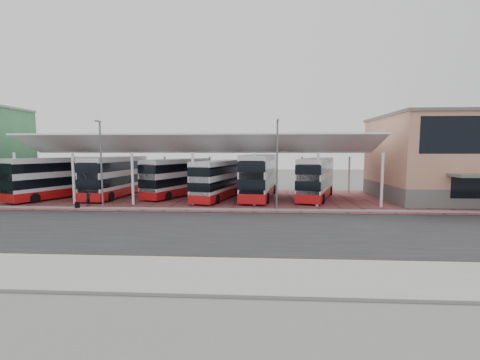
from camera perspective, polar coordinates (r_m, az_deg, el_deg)
The scene contains 19 objects.
ground at distance 22.88m, azimuth 2.36°, elevation -8.37°, with size 140.00×140.00×0.00m, color #50524C.
road at distance 21.91m, azimuth 2.32°, elevation -8.96°, with size 120.00×14.00×0.02m, color black.
forecourt at distance 35.68m, azimuth 5.89°, elevation -3.40°, with size 72.00×16.00×0.06m, color brown.
sidewalk at distance 14.27m, azimuth 1.80°, elevation -16.65°, with size 120.00×4.00×0.14m, color slate.
north_kerb at distance 28.93m, azimuth 2.55°, elevation -5.34°, with size 120.00×0.80×0.14m, color slate.
yellow_line_near at distance 16.16m, azimuth 1.98°, elevation -14.15°, with size 120.00×0.12×0.01m, color yellow.
yellow_line_far at distance 16.44m, azimuth 2.01°, elevation -13.80°, with size 120.00×0.12×0.01m, color yellow.
canopy at distance 36.72m, azimuth -6.73°, elevation 5.86°, with size 37.00×11.63×7.07m.
terminal at distance 42.69m, azimuth 35.38°, elevation 3.31°, with size 18.40×14.40×9.25m.
lamp_west at distance 31.91m, azimuth -23.47°, elevation 2.98°, with size 0.16×0.90×8.07m.
lamp_east at distance 28.57m, azimuth 6.60°, elevation 3.16°, with size 0.16×0.90×8.07m.
bus_0 at distance 41.60m, azimuth -29.57°, elevation 0.33°, with size 6.58×11.12×4.53m.
bus_1 at distance 39.88m, azimuth -21.10°, elevation 0.54°, with size 3.50×11.34×4.60m.
bus_2 at distance 38.47m, azimuth -11.03°, elevation 0.44°, with size 6.23×10.69×4.35m.
bus_3 at distance 35.46m, azimuth -3.90°, elevation 0.01°, with size 4.83×10.48×4.21m.
bus_4 at distance 36.17m, azimuth 3.49°, elevation 0.63°, with size 4.32×12.04×4.85m.
bus_5 at distance 36.70m, azimuth 13.41°, elevation 0.26°, with size 5.85×11.07×4.47m.
pedestrian at distance 34.01m, azimuth -25.40°, elevation -2.91°, with size 0.58×0.38×1.59m, color black.
suitcase at distance 33.12m, azimuth -26.95°, elevation -4.03°, with size 0.36×0.26×0.62m, color black.
Camera 1 is at (0.31, -22.23, 5.40)m, focal length 24.00 mm.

